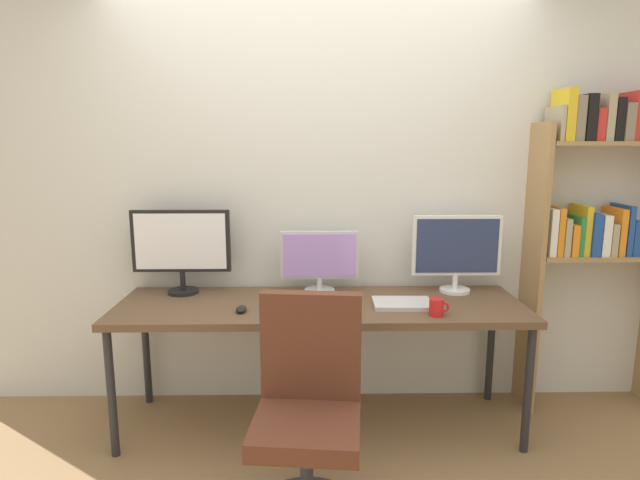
# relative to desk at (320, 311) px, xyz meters

# --- Properties ---
(wall_back) EXTENTS (4.67, 0.10, 2.60)m
(wall_back) POSITION_rel_desk_xyz_m (0.00, 0.42, 0.61)
(wall_back) COLOR silver
(wall_back) RESTS_ON ground_plane
(desk) EXTENTS (2.27, 0.68, 0.74)m
(desk) POSITION_rel_desk_xyz_m (0.00, 0.00, 0.00)
(desk) COLOR brown
(desk) RESTS_ON ground_plane
(bookshelf) EXTENTS (0.83, 0.28, 1.93)m
(bookshelf) POSITION_rel_desk_xyz_m (1.65, 0.23, 0.56)
(bookshelf) COLOR #9E7A4C
(bookshelf) RESTS_ON ground_plane
(office_chair) EXTENTS (0.52, 0.52, 0.99)m
(office_chair) POSITION_rel_desk_xyz_m (-0.06, -0.77, -0.29)
(office_chair) COLOR #2D2D33
(office_chair) RESTS_ON ground_plane
(monitor_left) EXTENTS (0.58, 0.18, 0.50)m
(monitor_left) POSITION_rel_desk_xyz_m (-0.81, 0.21, 0.34)
(monitor_left) COLOR black
(monitor_left) RESTS_ON desk
(monitor_center) EXTENTS (0.46, 0.18, 0.37)m
(monitor_center) POSITION_rel_desk_xyz_m (0.00, 0.21, 0.25)
(monitor_center) COLOR silver
(monitor_center) RESTS_ON desk
(monitor_right) EXTENTS (0.53, 0.18, 0.46)m
(monitor_right) POSITION_rel_desk_xyz_m (0.81, 0.21, 0.31)
(monitor_right) COLOR silver
(monitor_right) RESTS_ON desk
(keyboard_main) EXTENTS (0.39, 0.13, 0.02)m
(keyboard_main) POSITION_rel_desk_xyz_m (0.00, -0.23, 0.06)
(keyboard_main) COLOR #38383D
(keyboard_main) RESTS_ON desk
(computer_mouse) EXTENTS (0.06, 0.10, 0.03)m
(computer_mouse) POSITION_rel_desk_xyz_m (-0.42, -0.15, 0.07)
(computer_mouse) COLOR black
(computer_mouse) RESTS_ON desk
(laptop_closed) EXTENTS (0.33, 0.23, 0.02)m
(laptop_closed) POSITION_rel_desk_xyz_m (0.45, -0.06, 0.06)
(laptop_closed) COLOR silver
(laptop_closed) RESTS_ON desk
(coffee_mug) EXTENTS (0.11, 0.08, 0.09)m
(coffee_mug) POSITION_rel_desk_xyz_m (0.60, -0.23, 0.09)
(coffee_mug) COLOR red
(coffee_mug) RESTS_ON desk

